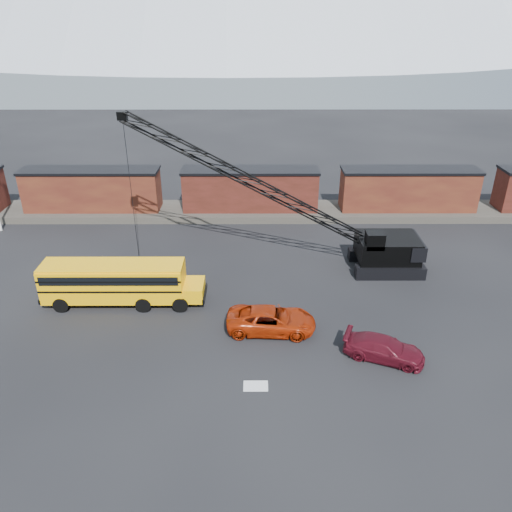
{
  "coord_description": "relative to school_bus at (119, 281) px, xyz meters",
  "views": [
    {
      "loc": [
        0.47,
        -26.03,
        19.45
      ],
      "look_at": [
        0.54,
        6.54,
        3.0
      ],
      "focal_mm": 35.0,
      "sensor_mm": 36.0,
      "label": 1
    }
  ],
  "objects": [
    {
      "name": "red_pickup",
      "position": [
        10.81,
        -3.45,
        -0.98
      ],
      "size": [
        6.02,
        3.05,
        1.63
      ],
      "primitive_type": "imported",
      "rotation": [
        0.0,
        0.0,
        1.51
      ],
      "color": "#A02407",
      "rests_on": "ground"
    },
    {
      "name": "school_bus",
      "position": [
        0.0,
        0.0,
        0.0
      ],
      "size": [
        11.65,
        2.65,
        3.19
      ],
      "color": "#FFB205",
      "rests_on": "ground"
    },
    {
      "name": "snow_patch",
      "position": [
        9.76,
        -8.92,
        -1.78
      ],
      "size": [
        1.4,
        0.9,
        0.02
      ],
      "primitive_type": "cube",
      "color": "silver",
      "rests_on": "ground"
    },
    {
      "name": "gravel_berm",
      "position": [
        9.26,
        17.08,
        -1.44
      ],
      "size": [
        120.0,
        5.0,
        0.7
      ],
      "primitive_type": "cube",
      "color": "#4D483F",
      "rests_on": "ground"
    },
    {
      "name": "boxcar_mid",
      "position": [
        9.26,
        17.08,
        0.97
      ],
      "size": [
        13.7,
        3.1,
        4.17
      ],
      "color": "#551E18",
      "rests_on": "gravel_berm"
    },
    {
      "name": "ground",
      "position": [
        9.26,
        -4.92,
        -1.79
      ],
      "size": [
        160.0,
        160.0,
        0.0
      ],
      "primitive_type": "plane",
      "color": "black",
      "rests_on": "ground"
    },
    {
      "name": "maroon_suv",
      "position": [
        17.61,
        -6.4,
        -1.09
      ],
      "size": [
        5.26,
        3.61,
        1.41
      ],
      "primitive_type": "imported",
      "rotation": [
        0.0,
        0.0,
        1.2
      ],
      "color": "#4F0E19",
      "rests_on": "ground"
    },
    {
      "name": "boxcar_west_near",
      "position": [
        -6.74,
        17.08,
        0.97
      ],
      "size": [
        13.7,
        3.1,
        4.17
      ],
      "color": "#411612",
      "rests_on": "gravel_berm"
    },
    {
      "name": "crawler_crane",
      "position": [
        11.31,
        5.52,
        4.61
      ],
      "size": [
        23.49,
        4.2,
        12.82
      ],
      "color": "black",
      "rests_on": "ground"
    },
    {
      "name": "boxcar_east_near",
      "position": [
        25.26,
        17.08,
        0.97
      ],
      "size": [
        13.7,
        3.1,
        4.17
      ],
      "color": "#411612",
      "rests_on": "gravel_berm"
    }
  ]
}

